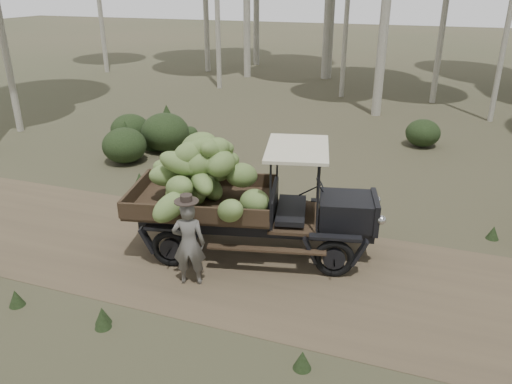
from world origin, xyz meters
The scene contains 5 objects.
ground centered at (0.00, 0.00, 0.00)m, with size 120.00×120.00×0.00m, color #473D2B.
dirt_track centered at (0.00, 0.00, 0.00)m, with size 70.00×4.00×0.01m, color brown.
banana_truck centered at (-2.35, 0.41, 1.45)m, with size 5.13×3.01×2.53m.
farmer centered at (-2.44, -0.95, 0.83)m, with size 0.68×0.55×1.75m.
undergrowth centered at (0.06, 1.14, 0.53)m, with size 22.85×23.13×1.35m.
Camera 1 is at (1.32, -7.87, 5.11)m, focal length 35.00 mm.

